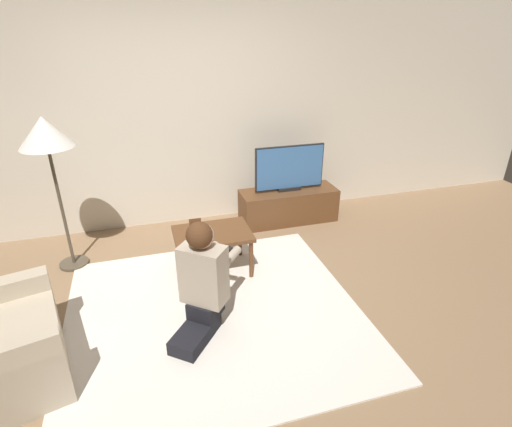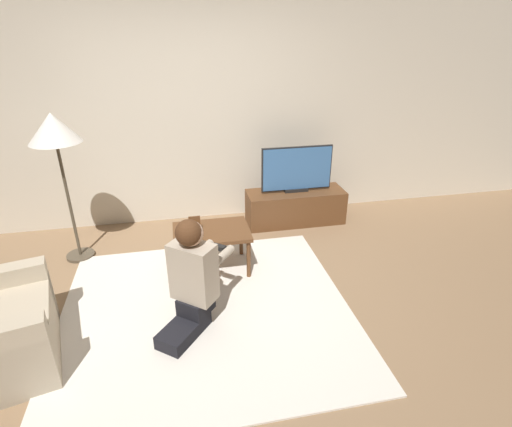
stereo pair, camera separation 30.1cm
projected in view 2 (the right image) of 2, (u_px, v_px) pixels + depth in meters
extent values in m
plane|color=#896B4C|center=(207.00, 312.00, 3.39)|extent=(10.00, 10.00, 0.00)
cube|color=beige|center=(185.00, 113.00, 4.54)|extent=(10.00, 0.06, 2.60)
cube|color=silver|center=(207.00, 312.00, 3.38)|extent=(2.41, 2.25, 0.02)
cube|color=brown|center=(295.00, 207.00, 4.87)|extent=(1.18, 0.41, 0.40)
cube|color=black|center=(296.00, 190.00, 4.78)|extent=(0.29, 0.08, 0.04)
cube|color=black|center=(297.00, 168.00, 4.67)|extent=(0.85, 0.03, 0.53)
cube|color=#38669E|center=(297.00, 169.00, 4.66)|extent=(0.82, 0.04, 0.50)
cube|color=brown|center=(211.00, 232.00, 3.81)|extent=(0.72, 0.51, 0.04)
cylinder|color=brown|center=(180.00, 267.00, 3.65)|extent=(0.04, 0.04, 0.40)
cylinder|color=brown|center=(249.00, 260.00, 3.77)|extent=(0.04, 0.04, 0.40)
cylinder|color=brown|center=(179.00, 245.00, 4.03)|extent=(0.04, 0.04, 0.40)
cylinder|color=brown|center=(241.00, 238.00, 4.15)|extent=(0.04, 0.04, 0.40)
cylinder|color=#4C4233|center=(81.00, 255.00, 4.20)|extent=(0.28, 0.28, 0.03)
cylinder|color=#4C4233|center=(67.00, 191.00, 3.89)|extent=(0.03, 0.03, 1.43)
cone|color=silver|center=(53.00, 128.00, 3.62)|extent=(0.47, 0.47, 0.27)
cube|color=black|center=(184.00, 330.00, 3.09)|extent=(0.45, 0.49, 0.11)
cube|color=black|center=(196.00, 304.00, 3.18)|extent=(0.32, 0.32, 0.14)
cube|color=tan|center=(193.00, 272.00, 3.05)|extent=(0.39, 0.37, 0.47)
sphere|color=#DBAD8E|center=(190.00, 233.00, 2.91)|extent=(0.19, 0.19, 0.19)
sphere|color=#4C2D19|center=(189.00, 233.00, 2.88)|extent=(0.20, 0.20, 0.20)
cube|color=black|center=(219.00, 247.00, 3.34)|extent=(0.12, 0.11, 0.04)
cylinder|color=tan|center=(222.00, 257.00, 3.20)|extent=(0.24, 0.28, 0.07)
cylinder|color=tan|center=(201.00, 251.00, 3.28)|extent=(0.24, 0.28, 0.07)
cube|color=brown|center=(195.00, 223.00, 3.76)|extent=(0.11, 0.01, 0.15)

